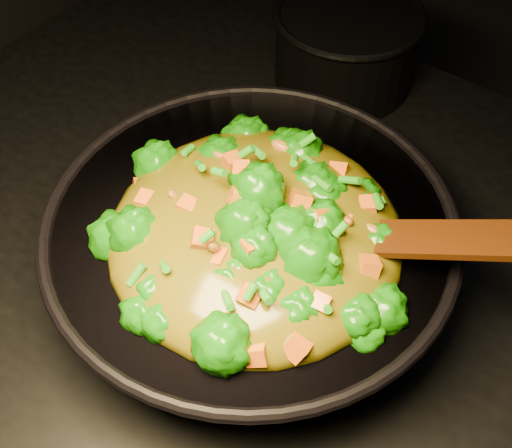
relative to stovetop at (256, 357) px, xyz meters
The scene contains 5 objects.
stovetop is the anchor object (origin of this frame).
wok 0.53m from the stovetop, 54.87° to the right, with size 0.46×0.46×0.13m, color black, non-canonical shape.
stir_fry 0.66m from the stovetop, 52.53° to the right, with size 0.33×0.33×0.11m, color #166907, non-canonical shape.
spatula 0.69m from the stovetop, 12.33° to the right, with size 0.31×0.05×0.01m, color #391103.
back_pot 0.61m from the stovetop, 100.77° to the left, with size 0.23×0.23×0.13m, color black.
Camera 1 is at (0.37, -0.48, 1.59)m, focal length 45.00 mm.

